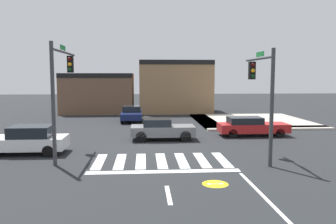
# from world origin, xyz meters

# --- Properties ---
(ground_plane) EXTENTS (120.00, 120.00, 0.00)m
(ground_plane) POSITION_xyz_m (0.00, 0.00, 0.00)
(ground_plane) COLOR #232628
(crosswalk_near) EXTENTS (6.58, 3.17, 0.01)m
(crosswalk_near) POSITION_xyz_m (-0.00, -4.50, 0.00)
(crosswalk_near) COLOR silver
(crosswalk_near) RESTS_ON ground_plane
(bike_detector_marking) EXTENTS (1.02, 1.02, 0.01)m
(bike_detector_marking) POSITION_xyz_m (1.90, -8.40, 0.00)
(bike_detector_marking) COLOR yellow
(bike_detector_marking) RESTS_ON ground_plane
(curb_corner_northeast) EXTENTS (10.00, 10.60, 0.15)m
(curb_corner_northeast) POSITION_xyz_m (8.49, 9.42, 0.07)
(curb_corner_northeast) COLOR #B2AA9E
(curb_corner_northeast) RESTS_ON ground_plane
(storefront_row) EXTENTS (16.83, 6.61, 5.92)m
(storefront_row) POSITION_xyz_m (-0.91, 19.22, 2.68)
(storefront_row) COLOR brown
(storefront_row) RESTS_ON ground_plane
(traffic_signal_southeast) EXTENTS (0.32, 4.11, 5.44)m
(traffic_signal_southeast) POSITION_xyz_m (4.97, -4.59, 3.75)
(traffic_signal_southeast) COLOR #383A3D
(traffic_signal_southeast) RESTS_ON ground_plane
(traffic_signal_southwest) EXTENTS (0.32, 5.19, 5.77)m
(traffic_signal_southwest) POSITION_xyz_m (-5.03, -3.25, 4.05)
(traffic_signal_southwest) COLOR #383A3D
(traffic_signal_southwest) RESTS_ON ground_plane
(car_gray) EXTENTS (4.14, 1.78, 1.41)m
(car_gray) POSITION_xyz_m (0.30, 1.14, 0.72)
(car_gray) COLOR slate
(car_gray) RESTS_ON ground_plane
(car_white) EXTENTS (4.50, 1.94, 1.51)m
(car_white) POSITION_xyz_m (-7.23, -2.42, 0.75)
(car_white) COLOR white
(car_white) RESTS_ON ground_plane
(car_navy) EXTENTS (1.86, 4.39, 1.42)m
(car_navy) POSITION_xyz_m (-1.98, 10.80, 0.73)
(car_navy) COLOR #141E4C
(car_navy) RESTS_ON ground_plane
(car_red) EXTENTS (4.80, 1.75, 1.33)m
(car_red) POSITION_xyz_m (6.64, 2.25, 0.68)
(car_red) COLOR red
(car_red) RESTS_ON ground_plane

